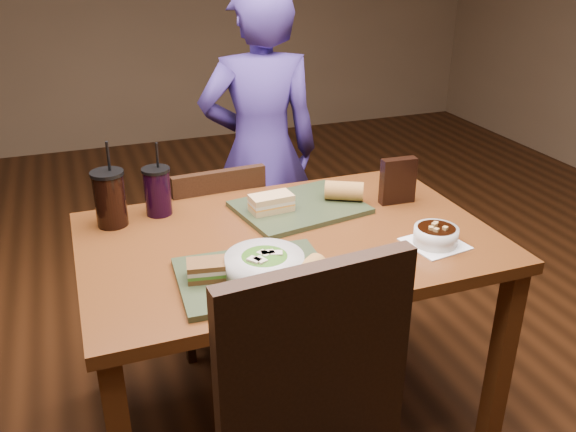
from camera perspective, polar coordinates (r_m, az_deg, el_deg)
The scene contains 15 objects.
ground at distance 2.38m, azimuth -0.00°, elevation -18.20°, with size 6.00×6.00×0.00m, color #381C0B.
dining_table at distance 1.99m, azimuth -0.00°, elevation -4.19°, with size 1.30×0.85×0.75m.
chair_far at distance 2.50m, azimuth -6.61°, elevation -3.08°, with size 0.38×0.38×0.83m.
diner at distance 2.75m, azimuth -2.56°, elevation 5.89°, with size 0.54×0.35×1.47m, color navy.
tray_near at distance 1.71m, azimuth -3.17°, elevation -5.67°, with size 0.42×0.32×0.02m, color #29351E.
tray_far at distance 2.13m, azimuth 1.08°, elevation 0.82°, with size 0.42×0.32×0.02m, color #29351E.
salad_bowl at distance 1.67m, azimuth -2.20°, elevation -4.57°, with size 0.22×0.22×0.07m.
soup_bowl at distance 1.94m, azimuth 13.66°, elevation -1.77°, with size 0.19×0.19×0.07m.
sandwich_near at distance 1.69m, azimuth -7.60°, elevation -5.01°, with size 0.12×0.09×0.05m.
sandwich_far at distance 2.08m, azimuth -1.57°, elevation 1.25°, with size 0.15×0.09×0.06m.
baguette_near at distance 1.64m, azimuth 1.75°, elevation -5.42°, with size 0.06×0.06×0.13m, color #AD7533.
baguette_far at distance 2.17m, azimuth 5.28°, elevation 2.37°, with size 0.07×0.07×0.14m, color #AD7533.
cup_cola at distance 2.07m, azimuth -16.32°, elevation 1.61°, with size 0.11×0.11×0.29m.
cup_berry at distance 2.12m, azimuth -12.11°, elevation 2.31°, with size 0.10×0.10×0.26m.
chip_bag at distance 2.20m, azimuth 10.24°, elevation 3.26°, with size 0.13×0.04×0.17m, color black.
Camera 1 is at (-0.60, -1.64, 1.63)m, focal length 38.00 mm.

